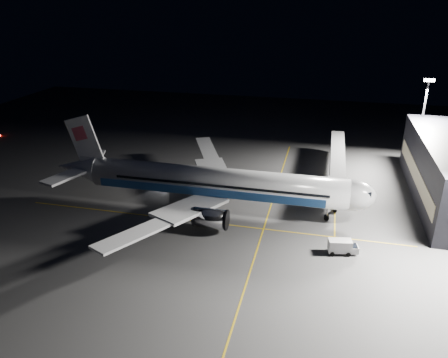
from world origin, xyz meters
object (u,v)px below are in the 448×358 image
safety_cone_b (227,198)px  service_truck (343,246)px  baggage_tug (171,179)px  airliner (211,182)px  safety_cone_c (234,197)px  jet_bridge (337,162)px  floodlight_mast_north (423,115)px  safety_cone_a (215,183)px

safety_cone_b → service_truck: bearing=-34.0°
service_truck → baggage_tug: bearing=139.7°
airliner → safety_cone_b: (2.20, 4.00, -4.84)m
airliner → safety_cone_b: 6.65m
safety_cone_c → airliner: bearing=-125.5°
jet_bridge → service_truck: 29.08m
floodlight_mast_north → jet_bridge: bearing=-142.3°
airliner → safety_cone_a: bearing=100.4°
floodlight_mast_north → service_truck: (-16.89, -42.80, -11.11)m
safety_cone_a → safety_cone_b: 7.90m
airliner → safety_cone_b: airliner is taller
safety_cone_b → jet_bridge: bearing=34.0°
service_truck → safety_cone_a: 33.88m
service_truck → baggage_tug: 41.06m
floodlight_mast_north → safety_cone_c: (-37.64, -27.16, -12.11)m
airliner → safety_cone_a: 11.91m
service_truck → jet_bridge: bearing=81.4°
floodlight_mast_north → service_truck: 47.33m
baggage_tug → safety_cone_c: (14.97, -4.60, -0.54)m
service_truck → floodlight_mast_north: bearing=57.6°
safety_cone_a → safety_cone_b: safety_cone_a is taller
airliner → service_truck: 26.78m
airliner → service_truck: size_ratio=12.66×
jet_bridge → service_truck: jet_bridge is taller
floodlight_mast_north → safety_cone_c: 47.97m
airliner → baggage_tug: bearing=140.8°
safety_cone_b → safety_cone_c: 1.49m
baggage_tug → safety_cone_a: bearing=13.8°
safety_cone_c → jet_bridge: bearing=34.0°
airliner → service_truck: bearing=-24.1°
safety_cone_a → airliner: bearing=-79.6°
service_truck → safety_cone_b: (-21.99, 14.81, -0.93)m
airliner → safety_cone_c: size_ratio=116.16×
baggage_tug → safety_cone_c: 15.67m
safety_cone_c → floodlight_mast_north: bearing=35.8°
safety_cone_b → floodlight_mast_north: bearing=35.7°
floodlight_mast_north → safety_cone_a: bearing=-153.7°
safety_cone_a → jet_bridge: bearing=16.3°
floodlight_mast_north → safety_cone_b: (-38.88, -27.99, -12.05)m
jet_bridge → safety_cone_c: bearing=-146.0°
airliner → jet_bridge: 29.31m
service_truck → safety_cone_a: (-26.15, 21.53, -0.92)m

